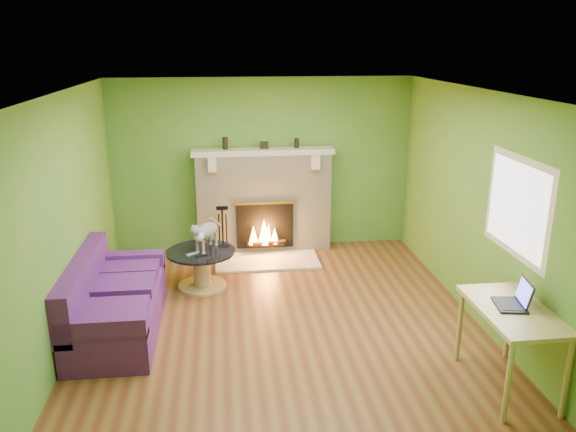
% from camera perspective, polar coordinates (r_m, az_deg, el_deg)
% --- Properties ---
extents(floor, '(5.00, 5.00, 0.00)m').
position_cam_1_polar(floor, '(6.64, -0.82, -10.44)').
color(floor, brown).
rests_on(floor, ground).
extents(ceiling, '(5.00, 5.00, 0.00)m').
position_cam_1_polar(ceiling, '(5.89, -0.93, 12.55)').
color(ceiling, white).
rests_on(ceiling, wall_back).
extents(wall_back, '(5.00, 0.00, 5.00)m').
position_cam_1_polar(wall_back, '(8.55, -2.62, 5.23)').
color(wall_back, '#46842B').
rests_on(wall_back, floor).
extents(wall_front, '(5.00, 0.00, 5.00)m').
position_cam_1_polar(wall_front, '(3.84, 3.06, -10.53)').
color(wall_front, '#46842B').
rests_on(wall_front, floor).
extents(wall_left, '(0.00, 5.00, 5.00)m').
position_cam_1_polar(wall_left, '(6.33, -21.59, -0.36)').
color(wall_left, '#46842B').
rests_on(wall_left, floor).
extents(wall_right, '(0.00, 5.00, 5.00)m').
position_cam_1_polar(wall_right, '(6.74, 18.52, 1.00)').
color(wall_right, '#46842B').
rests_on(wall_right, floor).
extents(window_frame, '(0.00, 1.20, 1.20)m').
position_cam_1_polar(window_frame, '(5.90, 22.27, 0.87)').
color(window_frame, silver).
rests_on(window_frame, wall_right).
extents(window_pane, '(0.00, 1.06, 1.06)m').
position_cam_1_polar(window_pane, '(5.90, 22.20, 0.87)').
color(window_pane, white).
rests_on(window_pane, wall_right).
extents(fireplace, '(2.10, 0.46, 1.58)m').
position_cam_1_polar(fireplace, '(8.50, -2.47, 1.49)').
color(fireplace, beige).
rests_on(fireplace, floor).
extents(hearth, '(1.50, 0.75, 0.03)m').
position_cam_1_polar(hearth, '(8.26, -2.13, -4.55)').
color(hearth, beige).
rests_on(hearth, floor).
extents(mantel, '(2.10, 0.28, 0.08)m').
position_cam_1_polar(mantel, '(8.30, -2.53, 6.55)').
color(mantel, beige).
rests_on(mantel, fireplace).
extents(sofa, '(0.88, 1.90, 0.85)m').
position_cam_1_polar(sofa, '(6.55, -17.37, -8.44)').
color(sofa, '#491A64').
rests_on(sofa, floor).
extents(coffee_table, '(0.89, 0.89, 0.50)m').
position_cam_1_polar(coffee_table, '(7.42, -8.78, -5.05)').
color(coffee_table, tan).
rests_on(coffee_table, floor).
extents(desk, '(0.63, 1.09, 0.81)m').
position_cam_1_polar(desk, '(5.52, 21.89, -9.61)').
color(desk, tan).
rests_on(desk, floor).
extents(cat, '(0.54, 0.71, 0.42)m').
position_cam_1_polar(cat, '(7.32, -8.29, -1.82)').
color(cat, slate).
rests_on(cat, coffee_table).
extents(remote_silver, '(0.17, 0.13, 0.02)m').
position_cam_1_polar(remote_silver, '(7.23, -9.68, -3.81)').
color(remote_silver, gray).
rests_on(remote_silver, coffee_table).
extents(remote_black, '(0.16, 0.07, 0.02)m').
position_cam_1_polar(remote_black, '(7.17, -8.74, -3.95)').
color(remote_black, black).
rests_on(remote_black, coffee_table).
extents(laptop, '(0.34, 0.37, 0.24)m').
position_cam_1_polar(laptop, '(5.45, 21.72, -7.34)').
color(laptop, black).
rests_on(laptop, desk).
extents(fire_tools, '(0.21, 0.21, 0.80)m').
position_cam_1_polar(fire_tools, '(8.23, -6.62, -1.65)').
color(fire_tools, black).
rests_on(fire_tools, hearth).
extents(mantel_vase_left, '(0.08, 0.08, 0.18)m').
position_cam_1_polar(mantel_vase_left, '(8.29, -6.41, 7.35)').
color(mantel_vase_left, black).
rests_on(mantel_vase_left, mantel).
extents(mantel_vase_right, '(0.07, 0.07, 0.14)m').
position_cam_1_polar(mantel_vase_right, '(8.36, 0.89, 7.41)').
color(mantel_vase_right, black).
rests_on(mantel_vase_right, mantel).
extents(mantel_box, '(0.12, 0.08, 0.10)m').
position_cam_1_polar(mantel_box, '(8.32, -2.44, 7.20)').
color(mantel_box, black).
rests_on(mantel_box, mantel).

